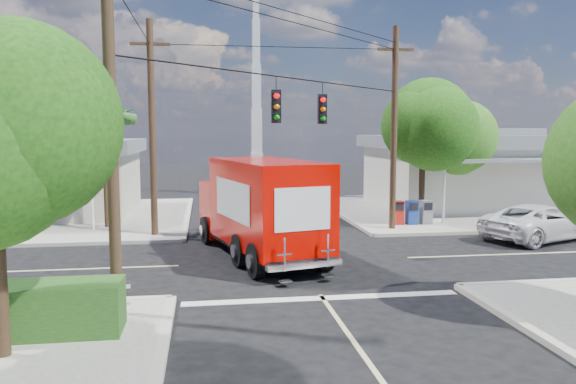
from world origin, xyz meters
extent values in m
plane|color=black|center=(0.00, 0.00, 0.00)|extent=(120.00, 120.00, 0.00)
cube|color=gray|center=(11.00, 11.00, 0.07)|extent=(14.00, 14.00, 0.14)
cube|color=#BCB6A6|center=(4.00, 11.00, 0.07)|extent=(0.25, 14.00, 0.14)
cube|color=#BCB6A6|center=(11.00, 4.00, 0.07)|extent=(14.00, 0.25, 0.14)
cube|color=gray|center=(-11.00, 11.00, 0.07)|extent=(14.00, 14.00, 0.14)
cube|color=#BCB6A6|center=(-4.00, 11.00, 0.07)|extent=(0.25, 14.00, 0.14)
cube|color=beige|center=(0.00, 10.00, 0.01)|extent=(0.12, 12.00, 0.01)
cube|color=beige|center=(10.00, 0.00, 0.01)|extent=(12.00, 0.12, 0.01)
cube|color=silver|center=(0.00, -4.30, 0.01)|extent=(7.50, 0.40, 0.01)
cube|color=silver|center=(12.50, 12.00, 1.84)|extent=(11.00, 8.00, 3.40)
cube|color=gray|center=(12.50, 12.00, 3.89)|extent=(11.80, 8.80, 0.70)
cube|color=gray|center=(12.50, 12.00, 4.39)|extent=(6.05, 4.40, 0.50)
cube|color=gray|center=(12.50, 7.10, 3.04)|extent=(9.90, 1.80, 0.15)
cylinder|color=silver|center=(8.10, 6.30, 1.59)|extent=(0.12, 0.12, 2.90)
cube|color=beige|center=(-12.00, 12.50, 1.74)|extent=(10.00, 8.00, 3.20)
cube|color=gray|center=(-12.00, 12.50, 3.69)|extent=(10.80, 8.80, 0.70)
cube|color=gray|center=(-12.00, 12.50, 4.19)|extent=(5.50, 4.40, 0.50)
cube|color=gray|center=(-12.00, 7.60, 2.84)|extent=(9.00, 1.80, 0.15)
cylinder|color=silver|center=(-8.00, 6.80, 1.49)|extent=(0.12, 0.12, 2.70)
cube|color=silver|center=(0.50, 20.00, 1.50)|extent=(0.80, 0.80, 3.00)
cube|color=silver|center=(0.50, 20.00, 4.50)|extent=(0.70, 0.70, 3.00)
cube|color=silver|center=(0.50, 20.00, 7.50)|extent=(0.60, 0.60, 3.00)
cube|color=silver|center=(0.50, 20.00, 10.50)|extent=(0.50, 0.50, 3.00)
sphere|color=#12430F|center=(-6.65, -7.80, 4.20)|extent=(3.25, 3.25, 3.25)
cylinder|color=#422D1C|center=(7.20, 6.80, 2.19)|extent=(0.28, 0.28, 4.10)
sphere|color=#12430F|center=(7.20, 6.80, 4.75)|extent=(4.10, 4.10, 4.10)
sphere|color=#12430F|center=(6.80, 7.00, 5.00)|extent=(3.33, 3.33, 3.33)
sphere|color=#12430F|center=(7.55, 6.50, 4.62)|extent=(3.58, 3.58, 3.58)
cylinder|color=#422D1C|center=(9.80, 9.00, 1.93)|extent=(0.28, 0.28, 3.58)
sphere|color=#286515|center=(9.80, 9.00, 4.17)|extent=(3.58, 3.58, 3.58)
sphere|color=#286515|center=(9.40, 9.20, 4.40)|extent=(2.91, 2.91, 2.91)
sphere|color=#286515|center=(10.15, 8.70, 4.06)|extent=(3.14, 3.14, 3.14)
cylinder|color=#422D1C|center=(-7.50, 7.50, 2.64)|extent=(0.24, 0.24, 5.00)
cone|color=#2C6426|center=(-6.60, 7.50, 5.24)|extent=(0.50, 2.06, 0.98)
cone|color=#2C6426|center=(-6.94, 8.20, 5.24)|extent=(1.92, 1.68, 0.98)
cone|color=#2C6426|center=(-7.70, 8.38, 5.24)|extent=(2.12, 0.95, 0.98)
cone|color=#2C6426|center=(-8.31, 7.89, 5.24)|extent=(1.34, 2.07, 0.98)
cone|color=#2C6426|center=(-8.31, 7.11, 5.24)|extent=(1.34, 2.07, 0.98)
cone|color=#2C6426|center=(-7.70, 6.62, 5.24)|extent=(2.12, 0.95, 0.98)
cone|color=#2C6426|center=(-6.94, 6.80, 5.24)|extent=(1.92, 1.68, 0.98)
cylinder|color=#422D1C|center=(-9.50, 9.00, 2.44)|extent=(0.24, 0.24, 4.60)
cone|color=#2C6426|center=(-8.60, 9.00, 4.84)|extent=(0.50, 2.06, 0.98)
cone|color=#2C6426|center=(-8.94, 9.70, 4.84)|extent=(1.92, 1.68, 0.98)
cone|color=#2C6426|center=(-9.70, 9.88, 4.84)|extent=(2.12, 0.95, 0.98)
cone|color=#2C6426|center=(-10.31, 9.39, 4.84)|extent=(1.34, 2.07, 0.98)
cone|color=#2C6426|center=(-10.31, 8.61, 4.84)|extent=(1.34, 2.07, 0.98)
cone|color=#2C6426|center=(-9.70, 8.12, 4.84)|extent=(2.12, 0.95, 0.98)
cone|color=#2C6426|center=(-8.94, 8.30, 4.84)|extent=(1.92, 1.68, 0.98)
cylinder|color=#473321|center=(-5.20, -5.20, 4.50)|extent=(0.28, 0.28, 9.00)
cylinder|color=#473321|center=(5.20, 5.20, 4.50)|extent=(0.28, 0.28, 9.00)
cube|color=#473321|center=(5.20, 5.20, 8.00)|extent=(1.60, 0.12, 0.12)
cylinder|color=#473321|center=(-5.20, 5.20, 4.50)|extent=(0.28, 0.28, 9.00)
cube|color=#473321|center=(-5.20, 5.20, 8.00)|extent=(1.60, 0.12, 0.12)
cylinder|color=black|center=(0.00, 0.00, 6.20)|extent=(10.43, 10.43, 0.04)
cube|color=black|center=(-0.80, -0.80, 5.25)|extent=(0.30, 0.24, 1.05)
sphere|color=red|center=(-0.80, -0.94, 5.58)|extent=(0.20, 0.20, 0.20)
cube|color=black|center=(1.10, 1.10, 5.25)|extent=(0.30, 0.24, 1.05)
sphere|color=red|center=(1.10, 0.96, 5.58)|extent=(0.20, 0.20, 0.20)
cube|color=silver|center=(-5.00, -5.60, 0.64)|extent=(0.09, 0.06, 1.00)
cube|color=#B21C12|center=(5.80, 6.20, 0.69)|extent=(0.50, 0.50, 1.10)
cube|color=navy|center=(6.50, 6.20, 0.69)|extent=(0.50, 0.50, 1.10)
cube|color=slate|center=(7.20, 6.20, 0.69)|extent=(0.50, 0.50, 1.10)
cube|color=black|center=(-1.20, 1.08, 0.55)|extent=(4.16, 8.09, 0.25)
cube|color=#CA0700|center=(-1.96, 4.02, 1.34)|extent=(2.73, 2.23, 2.19)
cube|color=black|center=(-2.13, 4.69, 1.74)|extent=(2.09, 0.76, 0.95)
cube|color=silver|center=(-2.18, 4.89, 0.65)|extent=(2.25, 0.69, 0.35)
cube|color=#CA0700|center=(-0.97, 0.22, 2.04)|extent=(3.85, 6.21, 2.89)
cube|color=white|center=(0.25, 0.53, 2.19)|extent=(0.91, 3.47, 1.29)
cube|color=white|center=(-2.20, -0.10, 2.19)|extent=(0.91, 3.47, 1.29)
cube|color=white|center=(-0.25, -2.60, 2.19)|extent=(1.74, 0.47, 1.29)
cube|color=silver|center=(-0.21, -2.72, 0.55)|extent=(2.37, 0.84, 0.18)
cube|color=silver|center=(-0.86, -3.02, 0.95)|extent=(0.45, 0.17, 0.99)
cube|color=silver|center=(0.49, -2.67, 0.95)|extent=(0.45, 0.17, 0.99)
cylinder|color=black|center=(-3.03, 3.59, 0.55)|extent=(0.58, 1.14, 1.09)
cylinder|color=black|center=(-0.81, 4.16, 0.55)|extent=(0.58, 1.14, 1.09)
cylinder|color=black|center=(-1.58, -2.00, 0.55)|extent=(0.58, 1.14, 1.09)
cylinder|color=black|center=(0.63, -1.43, 0.55)|extent=(0.58, 1.14, 1.09)
imported|color=silver|center=(10.59, 2.36, 0.74)|extent=(5.85, 4.22, 1.48)
camera|label=1|loc=(-3.09, -18.67, 4.46)|focal=35.00mm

